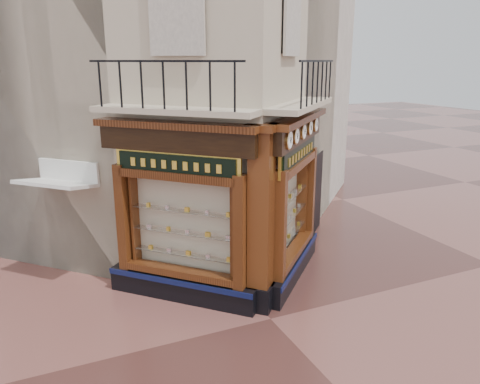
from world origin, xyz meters
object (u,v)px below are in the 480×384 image
awning (67,282)px  clock_a (289,140)px  clock_e (316,125)px  signboard_right (299,153)px  signboard_left (176,165)px  clock_b (296,136)px  corner_pilaster (261,223)px  clock_c (303,132)px  clock_d (310,128)px

awning → clock_a: bearing=-169.7°
clock_a → clock_e: clock_a is taller
signboard_right → signboard_left: bearing=135.0°
clock_b → signboard_right: 0.91m
corner_pilaster → clock_e: 3.42m
corner_pilaster → clock_b: 2.00m
clock_a → clock_e: (1.77, 1.77, 0.00)m
awning → corner_pilaster: bearing=-174.0°
clock_c → clock_d: bearing=-0.0°
corner_pilaster → signboard_left: (-1.46, 1.01, 1.15)m
corner_pilaster → clock_d: size_ratio=11.38×
clock_e → signboard_right: (-0.93, -0.77, -0.52)m
clock_a → clock_b: size_ratio=1.10×
clock_b → clock_d: 1.31m
clock_a → signboard_right: 1.41m
clock_b → awning: clock_b is taller
awning → clock_d: bearing=-151.5°
corner_pilaster → clock_a: size_ratio=9.98×
corner_pilaster → clock_b: (1.01, 0.41, 1.67)m
clock_a → clock_b: (0.40, 0.40, 0.00)m
signboard_right → clock_b: bearing=-171.6°
clock_c → signboard_left: size_ratio=0.17×
corner_pilaster → clock_d: 2.89m
corner_pilaster → clock_c: (1.48, 0.87, 1.67)m
clock_b → clock_d: bearing=-0.0°
clock_e → awning: bearing=123.6°
corner_pilaster → clock_e: size_ratio=10.93×
clock_b → signboard_left: 2.60m
clock_a → clock_d: size_ratio=1.14×
corner_pilaster → signboard_right: (1.46, 1.01, 1.15)m
clock_a → signboard_left: 2.36m
clock_a → signboard_right: bearing=4.8°
clock_d → corner_pilaster: bearing=169.6°
corner_pilaster → awning: corner_pilaster is taller
signboard_left → clock_c: bearing=-137.8°
clock_d → clock_e: clock_e is taller
clock_e → signboard_left: clock_e is taller
clock_e → signboard_left: size_ratio=0.18×
clock_a → clock_c: (0.86, 0.86, 0.00)m
clock_e → signboard_left: bearing=146.3°
corner_pilaster → signboard_right: size_ratio=1.82×
clock_a → clock_e: 2.51m
awning → clock_c: bearing=-157.4°
clock_d → signboard_left: 3.46m
clock_a → awning: 6.40m
clock_d → signboard_right: bearing=169.0°
clock_c → awning: size_ratio=0.21×
corner_pilaster → signboard_left: size_ratio=1.92×
corner_pilaster → awning: size_ratio=2.37×
clock_c → clock_b: bearing=-180.0°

